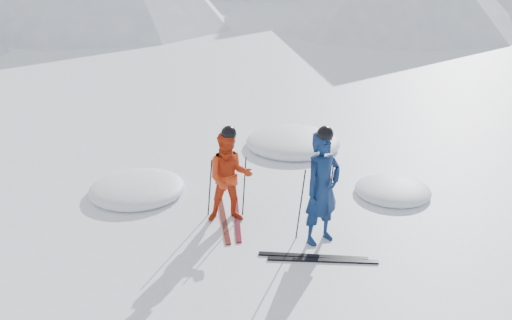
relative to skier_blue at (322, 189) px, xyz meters
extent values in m
plane|color=white|center=(1.22, 0.58, -0.94)|extent=(160.00, 160.00, 0.00)
imported|color=#0C224C|center=(0.00, 0.00, 0.00)|extent=(0.79, 0.65, 1.87)
imported|color=red|center=(-1.24, 1.11, -0.12)|extent=(0.89, 0.75, 1.64)
cylinder|color=black|center=(-0.30, 0.15, -0.31)|extent=(0.12, 0.09, 1.25)
cylinder|color=black|center=(0.25, 0.25, -0.31)|extent=(0.12, 0.07, 1.25)
cylinder|color=black|center=(-1.54, 1.36, -0.39)|extent=(0.11, 0.09, 1.09)
cylinder|color=black|center=(-0.94, 1.26, -0.39)|extent=(0.11, 0.08, 1.09)
cube|color=black|center=(-1.36, 1.11, -0.92)|extent=(0.34, 1.69, 0.03)
cube|color=black|center=(-1.12, 1.11, -0.92)|extent=(0.45, 1.68, 0.03)
cube|color=black|center=(-0.30, -0.45, -0.92)|extent=(1.61, 0.72, 0.03)
cube|color=black|center=(-0.20, -0.60, -0.92)|extent=(1.63, 0.67, 0.03)
ellipsoid|color=white|center=(-2.71, 2.71, -0.94)|extent=(1.86, 1.86, 0.41)
ellipsoid|color=white|center=(2.06, 1.25, -0.94)|extent=(1.47, 1.47, 0.32)
ellipsoid|color=white|center=(1.11, 4.28, -0.94)|extent=(2.26, 2.26, 0.50)
camera|label=1|loc=(-3.23, -7.15, 3.63)|focal=38.00mm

